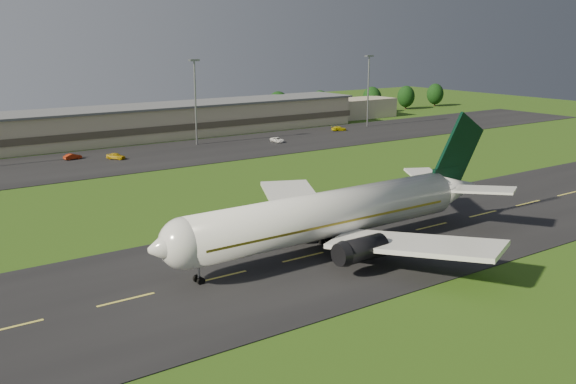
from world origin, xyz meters
TOP-DOWN VIEW (x-y plane):
  - ground at (0.00, 0.00)m, footprint 360.00×360.00m
  - taxiway at (0.00, 0.00)m, footprint 220.00×30.00m
  - apron at (0.00, 72.00)m, footprint 260.00×30.00m
  - airliner at (-17.58, 0.01)m, footprint 51.24×42.18m
  - terminal at (6.40, 96.18)m, footprint 145.00×16.00m
  - light_mast_centre at (5.00, 80.00)m, footprint 2.40×1.20m
  - light_mast_east at (60.00, 80.00)m, footprint 2.40×1.20m
  - tree_line at (22.39, 105.83)m, footprint 199.37×8.97m
  - service_vehicle_a at (-17.87, 72.82)m, footprint 3.73×4.21m
  - service_vehicle_b at (-25.49, 77.89)m, footprint 3.95×2.03m
  - service_vehicle_c at (22.90, 71.69)m, footprint 1.94×4.19m
  - service_vehicle_d at (47.71, 77.93)m, footprint 4.56×2.77m

SIDE VIEW (x-z plane):
  - ground at x=0.00m, z-range 0.00..0.00m
  - taxiway at x=0.00m, z-range 0.00..0.10m
  - apron at x=0.00m, z-range 0.00..0.10m
  - service_vehicle_c at x=22.90m, z-range 0.10..1.27m
  - service_vehicle_d at x=47.71m, z-range 0.10..1.34m
  - service_vehicle_b at x=-25.49m, z-range 0.10..1.34m
  - service_vehicle_a at x=-17.87m, z-range 0.10..1.48m
  - terminal at x=6.40m, z-range -0.21..8.19m
  - airliner at x=-17.58m, z-range -3.13..12.45m
  - tree_line at x=22.39m, z-range -0.21..9.96m
  - light_mast_centre at x=5.00m, z-range 2.56..22.91m
  - light_mast_east at x=60.00m, z-range 2.56..22.91m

